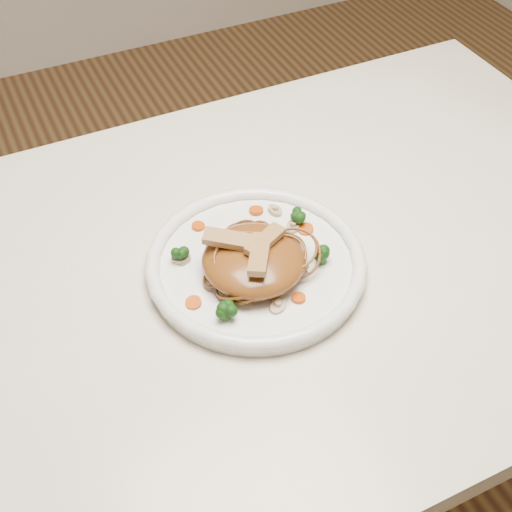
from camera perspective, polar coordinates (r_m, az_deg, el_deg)
name	(u,v)px	position (r m, az deg, el deg)	size (l,w,h in m)	color
ground	(274,490)	(1.60, 1.54, -18.91)	(4.00, 4.00, 0.00)	#4D2C1A
table	(282,297)	(1.05, 2.22, -3.46)	(1.20, 0.80, 0.75)	beige
plate	(256,267)	(0.95, 0.00, -0.93)	(0.30, 0.30, 0.02)	white
noodle_mound	(254,260)	(0.91, -0.20, -0.31)	(0.14, 0.14, 0.05)	brown
chicken_a	(265,241)	(0.89, 0.76, 1.29)	(0.07, 0.02, 0.01)	tan
chicken_b	(231,240)	(0.90, -2.09, 1.37)	(0.07, 0.02, 0.01)	tan
chicken_c	(260,254)	(0.88, 0.30, 0.16)	(0.07, 0.02, 0.01)	tan
broccoli_0	(297,215)	(0.99, 3.45, 3.39)	(0.03, 0.03, 0.03)	#0D370B
broccoli_1	(181,255)	(0.93, -6.31, 0.09)	(0.03, 0.03, 0.03)	#0D370B
broccoli_2	(225,311)	(0.87, -2.59, -4.59)	(0.02, 0.02, 0.03)	#0D370B
broccoli_3	(323,255)	(0.94, 5.57, 0.10)	(0.02, 0.02, 0.03)	#0D370B
carrot_0	(256,210)	(1.01, 0.01, 3.83)	(0.02, 0.02, 0.01)	#B54606
carrot_1	(193,303)	(0.89, -5.23, -3.89)	(0.02, 0.02, 0.01)	#B54606
carrot_2	(306,229)	(0.99, 4.16, 2.24)	(0.02, 0.02, 0.01)	#B54606
carrot_3	(198,226)	(0.99, -4.83, 2.49)	(0.02, 0.02, 0.01)	#B54606
carrot_4	(299,298)	(0.90, 3.57, -3.51)	(0.02, 0.02, 0.01)	#B54606
mushroom_0	(278,306)	(0.88, 1.83, -4.19)	(0.03, 0.03, 0.01)	tan
mushroom_1	(293,227)	(0.99, 3.12, 2.47)	(0.03, 0.03, 0.01)	tan
mushroom_2	(181,259)	(0.95, -6.27, -0.21)	(0.03, 0.03, 0.01)	tan
mushroom_3	(275,211)	(1.01, 1.60, 3.80)	(0.03, 0.03, 0.01)	tan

